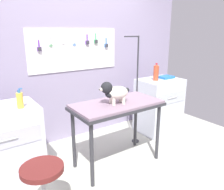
{
  "coord_description": "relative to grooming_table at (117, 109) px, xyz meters",
  "views": [
    {
      "loc": [
        -1.51,
        -1.83,
        1.64
      ],
      "look_at": [
        -0.07,
        0.25,
        0.91
      ],
      "focal_mm": 36.14,
      "sensor_mm": 36.0,
      "label": 1
    }
  ],
  "objects": [
    {
      "name": "cabinet_right",
      "position": [
        1.15,
        0.41,
        -0.28
      ],
      "size": [
        0.68,
        0.54,
        0.89
      ],
      "color": "silver",
      "rests_on": "ground"
    },
    {
      "name": "counter_left",
      "position": [
        -1.25,
        0.4,
        -0.29
      ],
      "size": [
        0.8,
        0.58,
        0.87
      ],
      "color": "silver",
      "rests_on": "ground"
    },
    {
      "name": "ground",
      "position": [
        -0.0,
        -0.24,
        -0.74
      ],
      "size": [
        4.4,
        4.0,
        0.04
      ],
      "primitive_type": "cube",
      "color": "#B5B7A7"
    },
    {
      "name": "soda_bottle",
      "position": [
        1.03,
        0.39,
        0.29
      ],
      "size": [
        0.08,
        0.08,
        0.27
      ],
      "color": "#B74529",
      "rests_on": "cabinet_right"
    },
    {
      "name": "shampoo_bottle",
      "position": [
        -1.04,
        0.27,
        0.23
      ],
      "size": [
        0.07,
        0.07,
        0.21
      ],
      "color": "yellow",
      "rests_on": "counter_left"
    },
    {
      "name": "supply_tray",
      "position": [
        1.29,
        0.42,
        0.18
      ],
      "size": [
        0.24,
        0.18,
        0.04
      ],
      "color": "blue",
      "rests_on": "cabinet_right"
    },
    {
      "name": "rear_wall_panel",
      "position": [
        -0.0,
        1.04,
        0.43
      ],
      "size": [
        4.0,
        0.11,
        2.3
      ],
      "color": "#8F84A0",
      "rests_on": "ground"
    },
    {
      "name": "grooming_arm",
      "position": [
        0.56,
        0.3,
        0.01
      ],
      "size": [
        0.3,
        0.11,
        1.58
      ],
      "color": "#2D2D33",
      "rests_on": "ground"
    },
    {
      "name": "stool",
      "position": [
        -1.06,
        -0.38,
        -0.27
      ],
      "size": [
        0.36,
        0.36,
        0.54
      ],
      "color": "#9E9EA3",
      "rests_on": "ground"
    },
    {
      "name": "dog",
      "position": [
        -0.06,
        -0.02,
        0.23
      ],
      "size": [
        0.38,
        0.22,
        0.27
      ],
      "color": "beige",
      "rests_on": "grooming_table"
    },
    {
      "name": "grooming_table",
      "position": [
        0.0,
        0.0,
        0.0
      ],
      "size": [
        1.1,
        0.56,
        0.81
      ],
      "color": "#2D2D33",
      "rests_on": "ground"
    }
  ]
}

